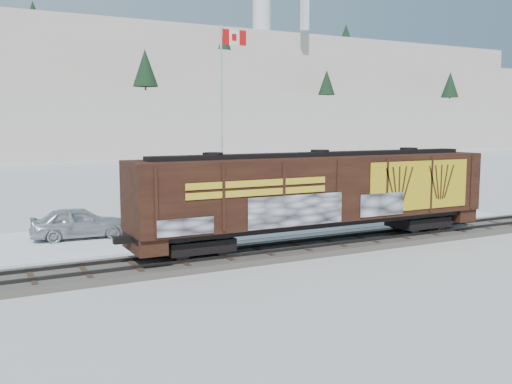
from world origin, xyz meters
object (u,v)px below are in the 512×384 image
hopper_railcar (320,191)px  car_dark (357,207)px  flagpole (223,145)px  car_silver (79,222)px  car_white (256,208)px

hopper_railcar → car_dark: 9.84m
car_dark → hopper_railcar: bearing=124.8°
flagpole → car_silver: size_ratio=2.50×
hopper_railcar → car_silver: hopper_railcar is taller
car_white → flagpole: bearing=1.3°
flagpole → car_silver: (-10.32, -4.01, -3.83)m
car_silver → car_dark: 17.30m
car_white → car_dark: (6.37, -2.05, -0.08)m
hopper_railcar → car_white: (0.87, 8.38, -1.98)m
car_silver → car_white: size_ratio=0.97×
hopper_railcar → car_white: 8.66m
hopper_railcar → flagpole: flagpole is taller
hopper_railcar → car_dark: bearing=41.2°
flagpole → car_dark: bearing=-39.8°
hopper_railcar → car_silver: size_ratio=3.75×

